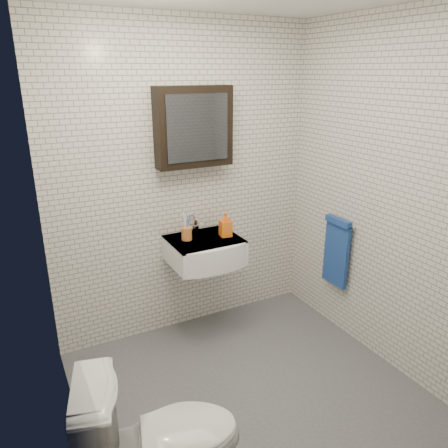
{
  "coord_description": "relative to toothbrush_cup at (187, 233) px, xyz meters",
  "views": [
    {
      "loc": [
        -1.3,
        -2.14,
        2.11
      ],
      "look_at": [
        0.06,
        0.45,
        1.07
      ],
      "focal_mm": 35.0,
      "sensor_mm": 36.0,
      "label": 1
    }
  ],
  "objects": [
    {
      "name": "soap_bottle",
      "position": [
        0.31,
        -0.07,
        0.04
      ],
      "size": [
        0.1,
        0.1,
        0.2
      ],
      "primitive_type": "imported",
      "rotation": [
        0.0,
        0.0,
        -0.13
      ],
      "color": "orange",
      "rests_on": "washbasin"
    },
    {
      "name": "toothbrush_cup",
      "position": [
        0.0,
        0.0,
        0.0
      ],
      "size": [
        0.09,
        0.09,
        0.22
      ],
      "rotation": [
        0.0,
        0.0,
        0.18
      ],
      "color": "#BA692E",
      "rests_on": "washbasin"
    },
    {
      "name": "washbasin",
      "position": [
        0.13,
        -0.08,
        -0.15
      ],
      "size": [
        0.55,
        0.5,
        0.2
      ],
      "color": "white",
      "rests_on": "room_shell"
    },
    {
      "name": "towel_rail",
      "position": [
        1.12,
        -0.47,
        -0.18
      ],
      "size": [
        0.09,
        0.3,
        0.58
      ],
      "color": "silver",
      "rests_on": "room_shell"
    },
    {
      "name": "faucet",
      "position": [
        0.13,
        0.11,
        0.01
      ],
      "size": [
        0.06,
        0.2,
        0.15
      ],
      "color": "silver",
      "rests_on": "washbasin"
    },
    {
      "name": "ground",
      "position": [
        0.08,
        -0.82,
        -0.9
      ],
      "size": [
        2.2,
        2.0,
        0.01
      ],
      "primitive_type": "cube",
      "color": "#4B4D52",
      "rests_on": "ground"
    },
    {
      "name": "room_shell",
      "position": [
        0.08,
        -0.82,
        0.56
      ],
      "size": [
        2.22,
        2.02,
        2.51
      ],
      "color": "silver",
      "rests_on": "ground"
    },
    {
      "name": "toilet",
      "position": [
        -0.72,
        -1.34,
        -0.51
      ],
      "size": [
        0.86,
        0.62,
        0.79
      ],
      "primitive_type": "imported",
      "rotation": [
        0.0,
        0.0,
        1.31
      ],
      "color": "silver",
      "rests_on": "ground"
    },
    {
      "name": "mirror_cabinet",
      "position": [
        0.13,
        0.11,
        0.79
      ],
      "size": [
        0.6,
        0.15,
        0.6
      ],
      "color": "black",
      "rests_on": "room_shell"
    }
  ]
}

